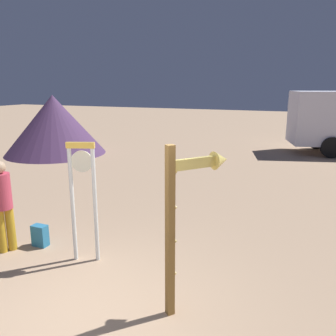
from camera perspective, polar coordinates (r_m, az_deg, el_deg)
ground_plane at (r=5.17m, az=-14.30°, el=-23.60°), size 80.00×80.00×0.00m
standing_clock at (r=6.20m, az=-13.74°, el=-3.51°), size 0.48×0.24×2.15m
arrow_sign at (r=4.62m, az=3.59°, el=-5.41°), size 0.73×0.85×2.37m
person_near_clock at (r=7.14m, az=-25.43°, el=-5.03°), size 0.34×0.34×1.75m
backpack at (r=7.37m, az=-20.18°, el=-10.35°), size 0.30×0.22×0.43m
dome_tent at (r=16.63m, az=-18.13°, el=6.76°), size 4.49×4.49×2.64m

